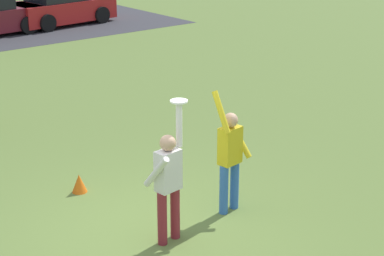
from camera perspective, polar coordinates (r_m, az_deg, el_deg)
The scene contains 6 objects.
ground_plane at distance 9.78m, azimuth -3.87°, elevation -9.18°, with size 120.00×120.00×0.00m, color olive.
person_catcher at distance 9.09m, azimuth -2.13°, elevation -4.59°, with size 0.56×0.49×2.08m.
person_defender at distance 9.99m, azimuth 3.40°, elevation -2.31°, with size 0.58×0.49×2.04m.
frisbee_disc at distance 8.84m, azimuth -1.17°, elevation 2.41°, with size 0.25×0.25×0.02m, color white.
parked_car_red at distance 26.22m, azimuth -11.62°, elevation 10.60°, with size 4.26×2.36×1.59m.
field_cone_orange at distance 11.09m, azimuth -10.01°, elevation -4.87°, with size 0.26×0.26×0.32m, color orange.
Camera 1 is at (-4.89, -7.04, 4.73)m, focal length 59.84 mm.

